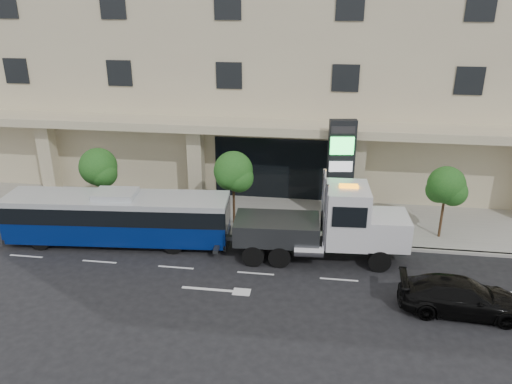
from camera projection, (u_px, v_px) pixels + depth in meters
The scene contains 11 objects.
ground at pixel (260, 258), 25.56m from camera, with size 120.00×120.00×0.00m, color black.
sidewalk at pixel (271, 217), 30.13m from camera, with size 120.00×6.00×0.15m, color gray.
curb at pixel (265, 239), 27.37m from camera, with size 120.00×0.30×0.15m, color gray.
convention_center at pixel (289, 33), 36.07m from camera, with size 60.00×17.60×20.00m.
tree_left at pixel (99, 169), 29.03m from camera, with size 2.27×2.20×4.22m.
tree_mid at pixel (234, 173), 27.92m from camera, with size 2.28×2.20×4.38m.
tree_right at pixel (446, 188), 26.49m from camera, with size 2.10×2.00×4.04m.
city_bus at pixel (118, 217), 26.64m from camera, with size 12.02×3.47×3.00m.
tow_truck at pixel (328, 226), 24.90m from camera, with size 9.79×2.87×4.45m.
black_sedan at pixel (461, 296), 21.01m from camera, with size 2.10×5.16×1.50m, color black.
signage_pylon at pixel (340, 171), 28.44m from camera, with size 1.57×0.75×6.05m.
Camera 1 is at (3.00, -22.30, 12.60)m, focal length 35.00 mm.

